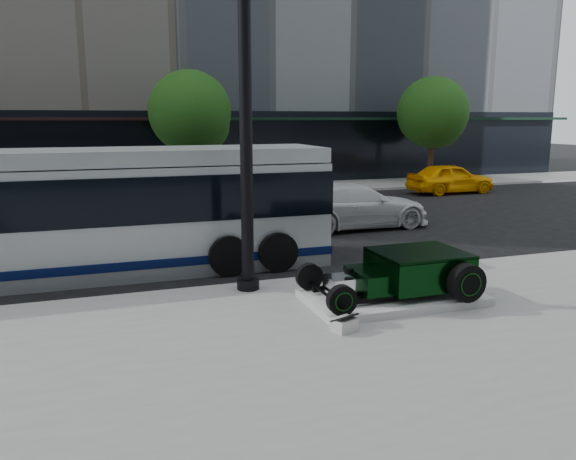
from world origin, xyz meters
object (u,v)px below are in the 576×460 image
object	(u,v)px
transit_bus	(72,212)
lamppost	(245,97)
yellow_taxi	(450,178)
white_sedan	(354,206)
hot_rod	(409,271)

from	to	relation	value
transit_bus	lamppost	bearing A→B (deg)	-39.30
transit_bus	yellow_taxi	bearing A→B (deg)	29.36
transit_bus	white_sedan	world-z (taller)	transit_bus
white_sedan	yellow_taxi	world-z (taller)	white_sedan
transit_bus	yellow_taxi	xyz separation A→B (m)	(17.02, 9.57, -0.75)
lamppost	transit_bus	distance (m)	5.12
hot_rod	yellow_taxi	xyz separation A→B (m)	(10.78, 14.08, 0.04)
lamppost	yellow_taxi	distance (m)	18.67
hot_rod	white_sedan	bearing A→B (deg)	72.09
lamppost	white_sedan	size ratio (longest dim) A/B	1.63
lamppost	transit_bus	bearing A→B (deg)	140.70
yellow_taxi	lamppost	bearing A→B (deg)	130.89
white_sedan	yellow_taxi	distance (m)	10.56
white_sedan	yellow_taxi	size ratio (longest dim) A/B	1.20
hot_rod	white_sedan	xyz separation A→B (m)	(2.45, 7.58, 0.05)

